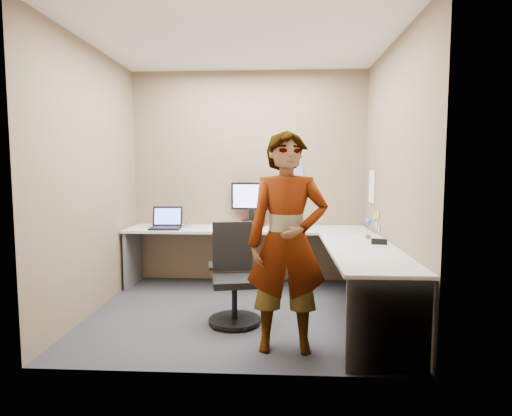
# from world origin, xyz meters

# --- Properties ---
(ground) EXTENTS (3.00, 3.00, 0.00)m
(ground) POSITION_xyz_m (0.00, 0.00, 0.00)
(ground) COLOR #26262B
(ground) RESTS_ON ground
(wall_back) EXTENTS (3.00, 0.00, 3.00)m
(wall_back) POSITION_xyz_m (0.00, 1.30, 1.35)
(wall_back) COLOR brown
(wall_back) RESTS_ON ground
(wall_right) EXTENTS (0.00, 2.70, 2.70)m
(wall_right) POSITION_xyz_m (1.50, 0.00, 1.35)
(wall_right) COLOR brown
(wall_right) RESTS_ON ground
(wall_left) EXTENTS (0.00, 2.70, 2.70)m
(wall_left) POSITION_xyz_m (-1.50, 0.00, 1.35)
(wall_left) COLOR brown
(wall_left) RESTS_ON ground
(ceiling) EXTENTS (3.00, 3.00, 0.00)m
(ceiling) POSITION_xyz_m (0.00, 0.00, 2.70)
(ceiling) COLOR white
(ceiling) RESTS_ON wall_back
(desk) EXTENTS (2.98, 2.58, 0.73)m
(desk) POSITION_xyz_m (0.44, 0.39, 0.59)
(desk) COLOR #B4B4B4
(desk) RESTS_ON ground
(paper_ream) EXTENTS (0.35, 0.28, 0.06)m
(paper_ream) POSITION_xyz_m (0.04, 1.15, 0.76)
(paper_ream) COLOR red
(paper_ream) RESTS_ON desk
(monitor) EXTENTS (0.52, 0.18, 0.49)m
(monitor) POSITION_xyz_m (0.04, 1.17, 1.08)
(monitor) COLOR black
(monitor) RESTS_ON paper_ream
(laptop) EXTENTS (0.38, 0.32, 0.26)m
(laptop) POSITION_xyz_m (-0.99, 0.90, 0.80)
(laptop) COLOR black
(laptop) RESTS_ON desk
(trackball_mouse) EXTENTS (0.12, 0.08, 0.07)m
(trackball_mouse) POSITION_xyz_m (-0.74, 0.96, 0.76)
(trackball_mouse) COLOR #B7B7BC
(trackball_mouse) RESTS_ON desk
(origami) EXTENTS (0.10, 0.10, 0.06)m
(origami) POSITION_xyz_m (-0.41, 0.82, 0.76)
(origami) COLOR white
(origami) RESTS_ON desk
(stapler) EXTENTS (0.15, 0.06, 0.05)m
(stapler) POSITION_xyz_m (1.37, -0.06, 0.76)
(stapler) COLOR black
(stapler) RESTS_ON desk
(flower) EXTENTS (0.07, 0.07, 0.22)m
(flower) POSITION_xyz_m (1.33, 0.27, 0.87)
(flower) COLOR brown
(flower) RESTS_ON desk
(calendar_purple) EXTENTS (0.30, 0.01, 0.40)m
(calendar_purple) POSITION_xyz_m (0.55, 1.29, 1.30)
(calendar_purple) COLOR #846BB7
(calendar_purple) RESTS_ON wall_back
(calendar_white) EXTENTS (0.01, 0.28, 0.38)m
(calendar_white) POSITION_xyz_m (1.49, 0.90, 1.25)
(calendar_white) COLOR white
(calendar_white) RESTS_ON wall_right
(sticky_note_a) EXTENTS (0.01, 0.07, 0.07)m
(sticky_note_a) POSITION_xyz_m (1.49, 0.55, 0.95)
(sticky_note_a) COLOR #F2E059
(sticky_note_a) RESTS_ON wall_right
(sticky_note_b) EXTENTS (0.01, 0.07, 0.07)m
(sticky_note_b) POSITION_xyz_m (1.49, 0.60, 0.82)
(sticky_note_b) COLOR pink
(sticky_note_b) RESTS_ON wall_right
(sticky_note_c) EXTENTS (0.01, 0.07, 0.07)m
(sticky_note_c) POSITION_xyz_m (1.49, 0.48, 0.80)
(sticky_note_c) COLOR pink
(sticky_note_c) RESTS_ON wall_right
(sticky_note_d) EXTENTS (0.01, 0.07, 0.07)m
(sticky_note_d) POSITION_xyz_m (1.49, 0.70, 0.92)
(sticky_note_d) COLOR #F2E059
(sticky_note_d) RESTS_ON wall_right
(office_chair) EXTENTS (0.52, 0.50, 0.93)m
(office_chair) POSITION_xyz_m (-0.03, -0.26, 0.38)
(office_chair) COLOR black
(office_chair) RESTS_ON ground
(person) EXTENTS (0.65, 0.44, 1.76)m
(person) POSITION_xyz_m (0.46, -0.86, 0.88)
(person) COLOR #999399
(person) RESTS_ON ground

